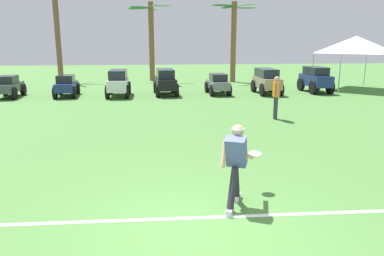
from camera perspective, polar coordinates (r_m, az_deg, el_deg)
name	(u,v)px	position (r m, az deg, el deg)	size (l,w,h in m)	color
ground_plane	(199,232)	(5.86, 1.01, -15.54)	(80.00, 80.00, 0.00)	#487937
field_line_paint	(195,218)	(6.26, 0.50, -13.52)	(23.87, 0.10, 0.01)	white
frisbee_thrower	(236,161)	(6.47, 6.71, -5.06)	(0.73, 0.96, 1.42)	#23232D
frisbee_in_flight	(255,154)	(7.26, 9.60, -3.90)	(0.26, 0.26, 0.06)	white
teammate_near_sideline	(276,94)	(13.93, 12.72, 5.14)	(0.23, 0.50, 1.56)	#33333D
parked_car_slot_a	(9,86)	(21.09, -26.15, 5.73)	(1.16, 2.23, 1.10)	#474C51
parked_car_slot_b	(66,85)	(20.35, -18.60, 6.17)	(1.22, 2.25, 1.10)	navy
parked_car_slot_c	(118,82)	(19.77, -11.16, 6.88)	(1.15, 2.40, 1.34)	silver
parked_car_slot_d	(165,81)	(19.96, -4.09, 7.15)	(1.28, 2.45, 1.34)	black
parked_car_slot_e	(218,84)	(20.17, 3.95, 6.76)	(1.15, 2.23, 1.10)	slate
parked_car_slot_f	(267,80)	(20.66, 11.32, 7.13)	(1.16, 2.41, 1.34)	#998466
parked_car_slot_g	(315,79)	(21.98, 18.30, 7.13)	(1.24, 2.38, 1.40)	navy
palm_tree_far_left	(57,26)	(28.66, -19.87, 14.39)	(3.27, 3.44, 6.43)	brown
palm_tree_left_of_centre	(151,36)	(27.21, -6.25, 13.80)	(3.13, 3.70, 5.42)	brown
palm_tree_right_of_centre	(234,35)	(26.39, 6.35, 13.87)	(3.10, 3.26, 5.36)	brown
event_tent	(356,45)	(24.15, 23.73, 11.57)	(3.66, 3.66, 3.08)	#B2B5BA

